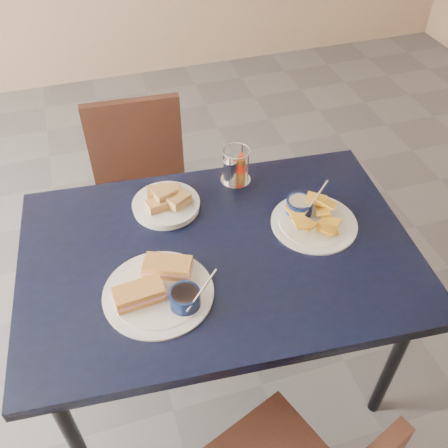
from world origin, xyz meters
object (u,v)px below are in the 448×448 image
object	(u,v)px
bread_basket	(166,202)
chair_far	(141,185)
sandwich_plate	(161,288)
condiment_caddy	(234,168)
plantain_plate	(310,217)
dining_table	(219,264)

from	to	relation	value
bread_basket	chair_far	bearing A→B (deg)	94.31
sandwich_plate	condiment_caddy	size ratio (longest dim) A/B	2.40
sandwich_plate	condiment_caddy	bearing A→B (deg)	49.85
chair_far	bread_basket	bearing A→B (deg)	-85.69
plantain_plate	chair_far	bearing A→B (deg)	125.57
condiment_caddy	bread_basket	bearing A→B (deg)	-164.80
dining_table	condiment_caddy	world-z (taller)	condiment_caddy
sandwich_plate	bread_basket	size ratio (longest dim) A/B	1.43
condiment_caddy	plantain_plate	bearing A→B (deg)	-58.31
condiment_caddy	sandwich_plate	bearing A→B (deg)	-130.15
chair_far	plantain_plate	distance (m)	0.87
chair_far	condiment_caddy	size ratio (longest dim) A/B	6.34
chair_far	condiment_caddy	bearing A→B (deg)	-51.83
chair_far	condiment_caddy	distance (m)	0.58
plantain_plate	sandwich_plate	bearing A→B (deg)	-164.28
sandwich_plate	bread_basket	xyz separation A→B (m)	(0.10, 0.36, 0.00)
chair_far	dining_table	bearing A→B (deg)	-78.12
sandwich_plate	plantain_plate	xyz separation A→B (m)	(0.54, 0.15, -0.00)
bread_basket	plantain_plate	bearing A→B (deg)	-25.14
bread_basket	sandwich_plate	bearing A→B (deg)	-104.87
chair_far	condiment_caddy	xyz separation A→B (m)	(0.30, -0.39, 0.31)
plantain_plate	dining_table	bearing A→B (deg)	-173.53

